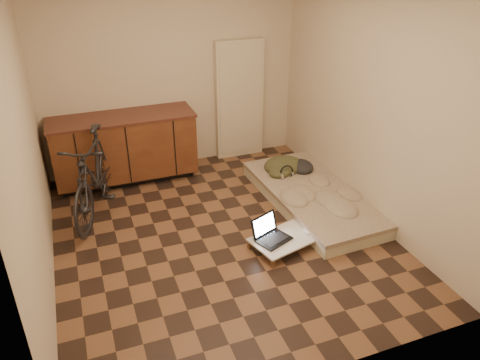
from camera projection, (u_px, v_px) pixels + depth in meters
name	position (u px, v px, depth m)	size (l,w,h in m)	color
room_shell	(219.00, 125.00, 4.58)	(3.50, 4.00, 2.60)	brown
cabinets	(125.00, 148.00, 6.14)	(1.84, 0.62, 0.91)	black
appliance_panel	(239.00, 100.00, 6.69)	(0.70, 0.10, 1.70)	beige
bicycle	(94.00, 170.00, 5.38)	(0.50, 1.69, 1.09)	black
futon	(314.00, 196.00, 5.76)	(1.09, 2.14, 0.18)	beige
clothing_pile	(289.00, 161.00, 6.18)	(0.57, 0.47, 0.23)	#393B22
headphones	(287.00, 172.00, 5.99)	(0.21, 0.20, 0.14)	black
lap_desk	(285.00, 239.00, 4.94)	(0.79, 0.61, 0.12)	brown
laptop	(270.00, 234.00, 4.91)	(0.43, 0.41, 0.23)	black
mouse	(307.00, 231.00, 5.02)	(0.07, 0.11, 0.04)	white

